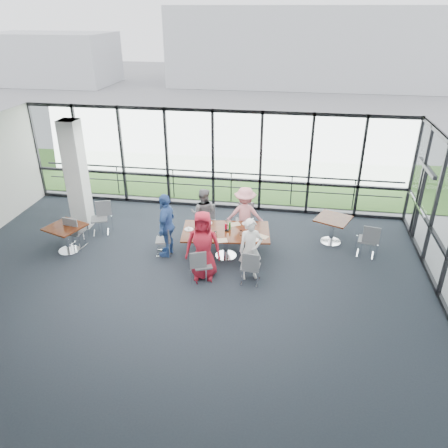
% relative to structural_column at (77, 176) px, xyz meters
% --- Properties ---
extents(floor, '(12.00, 10.00, 0.02)m').
position_rel_structural_column_xyz_m(floor, '(3.60, -3.00, -1.61)').
color(floor, '#222730').
rests_on(floor, ground).
extents(ceiling, '(12.00, 10.00, 0.04)m').
position_rel_structural_column_xyz_m(ceiling, '(3.60, -3.00, 1.60)').
color(ceiling, silver).
rests_on(ceiling, ground).
extents(wall_front, '(12.00, 0.10, 3.20)m').
position_rel_structural_column_xyz_m(wall_front, '(3.60, -8.00, 0.00)').
color(wall_front, silver).
rests_on(wall_front, ground).
extents(curtain_wall_back, '(12.00, 0.10, 3.20)m').
position_rel_structural_column_xyz_m(curtain_wall_back, '(3.60, 2.00, 0.00)').
color(curtain_wall_back, white).
rests_on(curtain_wall_back, ground).
extents(exit_door, '(0.12, 1.60, 2.10)m').
position_rel_structural_column_xyz_m(exit_door, '(9.60, 0.75, -0.55)').
color(exit_door, black).
rests_on(exit_door, ground).
extents(structural_column, '(0.50, 0.50, 3.20)m').
position_rel_structural_column_xyz_m(structural_column, '(0.00, 0.00, 0.00)').
color(structural_column, white).
rests_on(structural_column, ground).
extents(apron, '(80.00, 70.00, 0.02)m').
position_rel_structural_column_xyz_m(apron, '(3.60, 7.00, -1.62)').
color(apron, gray).
rests_on(apron, ground).
extents(grass_strip, '(80.00, 5.00, 0.01)m').
position_rel_structural_column_xyz_m(grass_strip, '(3.60, 5.00, -1.59)').
color(grass_strip, '#315D26').
rests_on(grass_strip, ground).
extents(hangar_main, '(24.00, 10.00, 6.00)m').
position_rel_structural_column_xyz_m(hangar_main, '(7.60, 29.00, 1.40)').
color(hangar_main, '#B8BBBF').
rests_on(hangar_main, ground).
extents(hangar_aux, '(10.00, 6.00, 4.00)m').
position_rel_structural_column_xyz_m(hangar_aux, '(-14.40, 25.00, 0.40)').
color(hangar_aux, '#B8BBBF').
rests_on(hangar_aux, ground).
extents(guard_rail, '(12.00, 0.06, 0.06)m').
position_rel_structural_column_xyz_m(guard_rail, '(3.60, 2.60, -1.10)').
color(guard_rail, '#2D2D33').
rests_on(guard_rail, ground).
extents(main_table, '(2.37, 1.50, 0.75)m').
position_rel_structural_column_xyz_m(main_table, '(4.50, -1.08, -0.95)').
color(main_table, '#3B160F').
rests_on(main_table, ground).
extents(side_table_left, '(1.12, 1.12, 0.75)m').
position_rel_structural_column_xyz_m(side_table_left, '(0.27, -1.50, -0.96)').
color(side_table_left, '#3B160F').
rests_on(side_table_left, ground).
extents(side_table_right, '(1.13, 1.13, 0.75)m').
position_rel_structural_column_xyz_m(side_table_right, '(7.29, 0.15, -0.97)').
color(side_table_right, '#3B160F').
rests_on(side_table_right, ground).
extents(diner_near_left, '(0.89, 0.62, 1.73)m').
position_rel_structural_column_xyz_m(diner_near_left, '(4.12, -2.12, -0.73)').
color(diner_near_left, '#AF1B2D').
rests_on(diner_near_left, ground).
extents(diner_near_right, '(0.67, 0.58, 1.56)m').
position_rel_structural_column_xyz_m(diner_near_right, '(5.24, -1.98, -0.82)').
color(diner_near_right, white).
rests_on(diner_near_right, ground).
extents(diner_far_left, '(0.73, 0.46, 1.49)m').
position_rel_structural_column_xyz_m(diner_far_left, '(3.72, -0.15, -0.85)').
color(diner_far_left, slate).
rests_on(diner_far_left, ground).
extents(diner_far_right, '(1.08, 0.61, 1.61)m').
position_rel_structural_column_xyz_m(diner_far_right, '(4.89, -0.17, -0.79)').
color(diner_far_right, pink).
rests_on(diner_far_right, ground).
extents(diner_end, '(0.58, 1.03, 1.73)m').
position_rel_structural_column_xyz_m(diner_end, '(2.97, -1.22, -0.73)').
color(diner_end, '#375DA5').
rests_on(diner_end, ground).
extents(chair_main_nl, '(0.53, 0.53, 0.84)m').
position_rel_structural_column_xyz_m(chair_main_nl, '(4.14, -2.28, -1.18)').
color(chair_main_nl, slate).
rests_on(chair_main_nl, ground).
extents(chair_main_nr, '(0.46, 0.46, 0.86)m').
position_rel_structural_column_xyz_m(chair_main_nr, '(5.28, -2.19, -1.17)').
color(chair_main_nr, slate).
rests_on(chair_main_nr, ground).
extents(chair_main_fl, '(0.45, 0.45, 0.90)m').
position_rel_structural_column_xyz_m(chair_main_fl, '(3.79, -0.05, -1.15)').
color(chair_main_fl, slate).
rests_on(chair_main_fl, ground).
extents(chair_main_fr, '(0.53, 0.53, 0.94)m').
position_rel_structural_column_xyz_m(chair_main_fr, '(4.83, 0.11, -1.13)').
color(chair_main_fr, slate).
rests_on(chair_main_fr, ground).
extents(chair_main_end, '(0.47, 0.47, 0.82)m').
position_rel_structural_column_xyz_m(chair_main_end, '(2.86, -1.22, -1.19)').
color(chair_main_end, slate).
rests_on(chair_main_end, ground).
extents(chair_spare_la, '(0.53, 0.53, 0.94)m').
position_rel_structural_column_xyz_m(chair_spare_la, '(0.37, -1.25, -1.13)').
color(chair_spare_la, slate).
rests_on(chair_spare_la, ground).
extents(chair_spare_lb, '(0.59, 0.59, 0.92)m').
position_rel_structural_column_xyz_m(chair_spare_lb, '(0.70, -0.38, -1.14)').
color(chair_spare_lb, slate).
rests_on(chair_spare_lb, ground).
extents(chair_spare_r, '(0.53, 0.53, 0.91)m').
position_rel_structural_column_xyz_m(chair_spare_r, '(8.16, -0.42, -1.14)').
color(chair_spare_r, slate).
rests_on(chair_spare_r, ground).
extents(plate_nl, '(0.27, 0.27, 0.01)m').
position_rel_structural_column_xyz_m(plate_nl, '(3.98, -1.49, -0.84)').
color(plate_nl, white).
rests_on(plate_nl, main_table).
extents(plate_nr, '(0.25, 0.25, 0.01)m').
position_rel_structural_column_xyz_m(plate_nr, '(5.26, -1.43, -0.84)').
color(plate_nr, white).
rests_on(plate_nr, main_table).
extents(plate_fl, '(0.25, 0.25, 0.01)m').
position_rel_structural_column_xyz_m(plate_fl, '(3.95, -0.71, -0.84)').
color(plate_fl, white).
rests_on(plate_fl, main_table).
extents(plate_fr, '(0.26, 0.26, 0.01)m').
position_rel_structural_column_xyz_m(plate_fr, '(4.99, -0.58, -0.84)').
color(plate_fr, white).
rests_on(plate_fr, main_table).
extents(plate_end, '(0.24, 0.24, 0.01)m').
position_rel_structural_column_xyz_m(plate_end, '(3.54, -1.16, -0.84)').
color(plate_end, white).
rests_on(plate_end, main_table).
extents(tumbler_a, '(0.07, 0.07, 0.14)m').
position_rel_structural_column_xyz_m(tumbler_a, '(4.30, -1.43, -0.78)').
color(tumbler_a, white).
rests_on(tumbler_a, main_table).
extents(tumbler_b, '(0.06, 0.06, 0.13)m').
position_rel_structural_column_xyz_m(tumbler_b, '(4.91, -1.25, -0.79)').
color(tumbler_b, white).
rests_on(tumbler_b, main_table).
extents(tumbler_c, '(0.07, 0.07, 0.14)m').
position_rel_structural_column_xyz_m(tumbler_c, '(4.47, -0.74, -0.78)').
color(tumbler_c, white).
rests_on(tumbler_c, main_table).
extents(tumbler_d, '(0.07, 0.07, 0.14)m').
position_rel_structural_column_xyz_m(tumbler_d, '(3.76, -1.36, -0.78)').
color(tumbler_d, white).
rests_on(tumbler_d, main_table).
extents(menu_a, '(0.38, 0.31, 0.00)m').
position_rel_structural_column_xyz_m(menu_a, '(4.46, -1.61, -0.85)').
color(menu_a, beige).
rests_on(menu_a, main_table).
extents(menu_b, '(0.34, 0.31, 0.00)m').
position_rel_structural_column_xyz_m(menu_b, '(5.46, -1.23, -0.85)').
color(menu_b, beige).
rests_on(menu_b, main_table).
extents(menu_c, '(0.40, 0.36, 0.00)m').
position_rel_structural_column_xyz_m(menu_c, '(4.66, -0.67, -0.85)').
color(menu_c, beige).
rests_on(menu_c, main_table).
extents(condiment_caddy, '(0.10, 0.07, 0.04)m').
position_rel_structural_column_xyz_m(condiment_caddy, '(4.53, -1.08, -0.83)').
color(condiment_caddy, black).
rests_on(condiment_caddy, main_table).
extents(ketchup_bottle, '(0.06, 0.06, 0.18)m').
position_rel_structural_column_xyz_m(ketchup_bottle, '(4.49, -1.03, -0.76)').
color(ketchup_bottle, '#AE0420').
rests_on(ketchup_bottle, main_table).
extents(green_bottle, '(0.05, 0.05, 0.20)m').
position_rel_structural_column_xyz_m(green_bottle, '(4.59, -0.96, -0.75)').
color(green_bottle, '#14681C').
rests_on(green_bottle, main_table).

